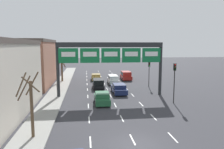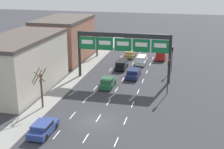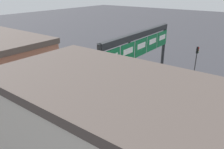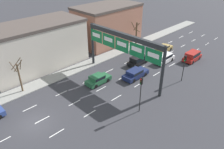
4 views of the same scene
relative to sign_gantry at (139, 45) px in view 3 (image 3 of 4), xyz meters
The scene contains 12 objects.
lane_dashes 6.58m from the sign_gantry, 90.00° to the right, with size 6.72×67.00×0.01m.
sign_gantry is the anchor object (origin of this frame).
building_near 15.96m from the sign_gantry, 151.20° to the right, with size 8.28×17.35×7.98m.
suv_white 11.46m from the sign_gantry, 80.73° to the left, with size 1.80×4.63×1.63m.
car_gold 15.64m from the sign_gantry, 95.50° to the left, with size 1.90×3.90×1.35m.
suv_red 16.17m from the sign_gantry, 71.04° to the left, with size 1.96×4.38×1.78m.
car_navy 5.80m from the sign_gantry, 47.49° to the left, with size 1.97×4.89×1.49m.
car_green 6.89m from the sign_gantry, 111.24° to the right, with size 1.85×4.26×1.49m.
suv_black 8.07m from the sign_gantry, 103.55° to the left, with size 1.85×4.48×1.59m.
traffic_light_near_gantry 10.14m from the sign_gantry, 39.14° to the left, with size 0.30×0.35×4.48m.
traffic_light_mid_block 9.31m from the sign_gantry, 32.87° to the right, with size 0.30×0.35×5.09m.
tree_bare_second 16.21m from the sign_gantry, 121.44° to the left, with size 1.80×2.06×4.95m.
Camera 3 is at (-22.58, 3.03, 12.71)m, focal length 35.00 mm.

